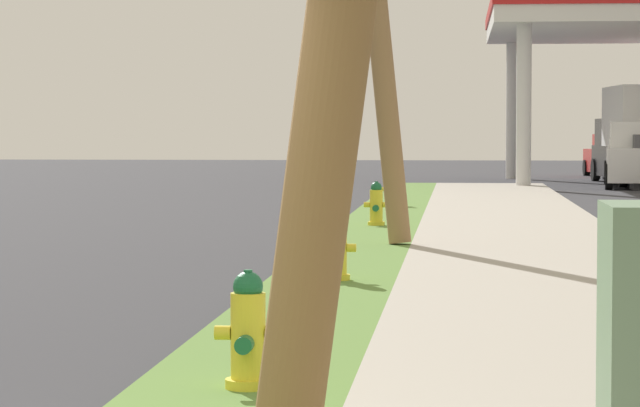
{
  "coord_description": "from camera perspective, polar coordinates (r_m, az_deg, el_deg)",
  "views": [
    {
      "loc": [
        2.07,
        -6.12,
        1.74
      ],
      "look_at": [
        0.49,
        11.03,
        0.9
      ],
      "focal_mm": 84.83,
      "sensor_mm": 36.0,
      "label": 1
    }
  ],
  "objects": [
    {
      "name": "fire_hydrant_nearest",
      "position": [
        9.48,
        -2.73,
        -5.04
      ],
      "size": [
        0.42,
        0.38,
        0.74
      ],
      "color": "yellow",
      "rests_on": "grass_verge"
    },
    {
      "name": "car_red_by_far_pump",
      "position": [
        56.43,
        11.16,
        1.71
      ],
      "size": [
        2.23,
        4.62,
        1.57
      ],
      "color": "red",
      "rests_on": "ground"
    },
    {
      "name": "fire_hydrant_second",
      "position": [
        16.26,
        0.63,
        -1.76
      ],
      "size": [
        0.42,
        0.38,
        0.74
      ],
      "color": "yellow",
      "rests_on": "grass_verge"
    },
    {
      "name": "fire_hydrant_third",
      "position": [
        25.58,
        2.14,
        -0.1
      ],
      "size": [
        0.42,
        0.37,
        0.74
      ],
      "color": "yellow",
      "rests_on": "grass_verge"
    },
    {
      "name": "fire_hydrant_fourth",
      "position": [
        32.33,
        2.7,
        0.51
      ],
      "size": [
        0.42,
        0.37,
        0.74
      ],
      "color": "yellow",
      "rests_on": "grass_verge"
    },
    {
      "name": "truck_black_on_apron",
      "position": [
        49.36,
        11.95,
        2.45
      ],
      "size": [
        2.51,
        6.52,
        3.11
      ],
      "color": "black",
      "rests_on": "ground"
    }
  ]
}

